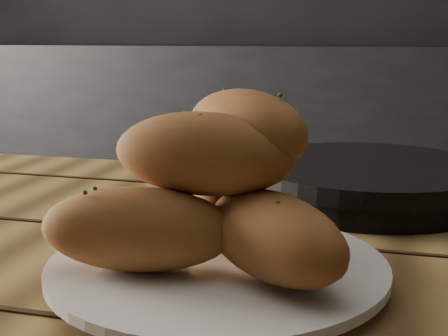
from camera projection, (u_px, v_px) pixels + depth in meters
counter at (228, 143)px, 2.92m from camera, size 2.80×0.60×0.90m
plate at (218, 270)px, 0.50m from camera, size 0.27×0.27×0.02m
bread_rolls at (217, 191)px, 0.49m from camera, size 0.26×0.23×0.14m
skillet at (370, 180)px, 0.76m from camera, size 0.42×0.29×0.05m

